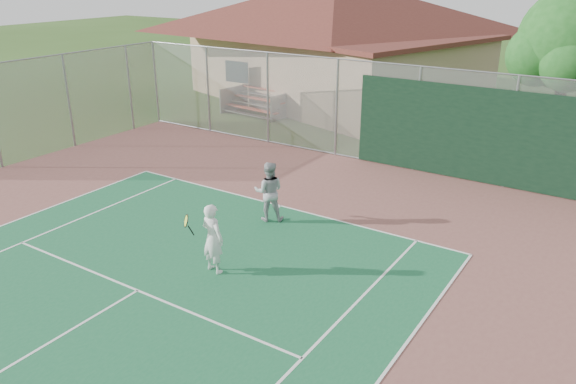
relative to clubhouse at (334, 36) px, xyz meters
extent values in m
cylinder|color=gray|center=(-4.21, -8.46, -1.49)|extent=(0.08, 0.08, 3.50)
cylinder|color=gray|center=(-1.21, -8.46, -1.49)|extent=(0.08, 0.08, 3.50)
cylinder|color=gray|center=(1.79, -8.46, -1.49)|extent=(0.08, 0.08, 3.50)
cylinder|color=gray|center=(4.79, -8.46, -1.49)|extent=(0.08, 0.08, 3.50)
cylinder|color=gray|center=(7.79, -8.46, -1.49)|extent=(0.08, 0.08, 3.50)
cylinder|color=gray|center=(10.79, -8.46, -1.49)|extent=(0.08, 0.08, 3.50)
cylinder|color=gray|center=(5.79, -8.46, 0.26)|extent=(20.00, 0.05, 0.05)
cylinder|color=gray|center=(5.79, -8.46, -3.19)|extent=(20.00, 0.05, 0.05)
cube|color=#999EA0|center=(5.79, -8.46, -1.49)|extent=(20.00, 0.02, 3.50)
cube|color=black|center=(10.79, -8.51, -1.69)|extent=(10.00, 0.04, 3.00)
cylinder|color=gray|center=(-4.21, -9.96, -1.49)|extent=(0.08, 0.08, 3.50)
cylinder|color=gray|center=(-4.21, -12.96, -1.49)|extent=(0.08, 0.08, 3.50)
cube|color=#999EA0|center=(-4.21, -12.96, -1.49)|extent=(0.02, 9.00, 3.50)
cube|color=tan|center=(0.00, 0.00, -1.56)|extent=(15.49, 12.55, 3.36)
cube|color=brown|center=(0.00, 0.00, 0.17)|extent=(16.19, 13.25, 0.20)
cube|color=black|center=(2.24, -4.51, -2.06)|extent=(1.01, 0.06, 2.35)
cube|color=#AC3E27|center=(-1.29, -5.43, -2.87)|extent=(3.14, 0.65, 0.05)
cube|color=#B2B5BA|center=(-1.29, -5.69, -3.08)|extent=(3.13, 0.62, 0.04)
cube|color=#AC3E27|center=(-1.29, -4.85, -2.51)|extent=(3.14, 0.65, 0.05)
cube|color=#B2B5BA|center=(-1.29, -5.11, -2.72)|extent=(3.13, 0.62, 0.04)
cube|color=#AC3E27|center=(-1.29, -4.28, -2.15)|extent=(3.14, 0.65, 0.05)
cube|color=#B2B5BA|center=(-1.29, -4.54, -2.35)|extent=(3.13, 0.62, 0.04)
cube|color=#B2B5BA|center=(-2.75, -4.85, -2.67)|extent=(0.28, 1.87, 1.15)
cube|color=#B2B5BA|center=(0.17, -4.85, -2.67)|extent=(0.28, 1.87, 1.15)
cylinder|color=#3E2416|center=(11.32, -3.29, -1.66)|extent=(0.41, 0.41, 3.16)
sphere|color=#1B561B|center=(11.32, -3.29, 0.82)|extent=(3.61, 3.61, 3.61)
sphere|color=#1B561B|center=(10.42, -3.74, 0.26)|extent=(2.26, 2.26, 2.26)
sphere|color=#1B561B|center=(11.55, -4.31, 0.15)|extent=(2.03, 2.03, 2.03)
sphere|color=#1B561B|center=(10.99, -2.39, 0.60)|extent=(2.26, 2.26, 2.26)
imported|color=silver|center=(6.61, -17.52, -2.42)|extent=(0.64, 0.46, 1.63)
imported|color=#A3A5A8|center=(6.05, -14.54, -2.42)|extent=(1.01, 0.95, 1.65)
camera|label=1|loc=(14.09, -25.96, 3.13)|focal=35.00mm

